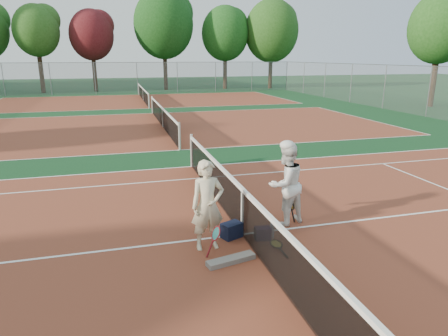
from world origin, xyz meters
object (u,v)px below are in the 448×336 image
object	(u,v)px
player_a	(208,205)
player_b	(286,184)
sports_bag_navy	(232,230)
racket_black_held	(290,211)
racket_red	(216,241)
water_bottle	(272,231)
net_main	(242,212)
racket_spare	(276,245)
sports_bag_purple	(263,233)

from	to	relation	value
player_a	player_b	distance (m)	2.03
sports_bag_navy	racket_black_held	bearing A→B (deg)	13.10
player_a	sports_bag_navy	world-z (taller)	player_a
player_b	racket_red	bearing A→B (deg)	10.82
sports_bag_navy	water_bottle	distance (m)	0.82
net_main	player_a	distance (m)	0.97
player_b	racket_spare	bearing A→B (deg)	40.51
net_main	water_bottle	xyz separation A→B (m)	(0.54, -0.31, -0.36)
water_bottle	player_b	bearing A→B (deg)	49.26
player_b	racket_red	world-z (taller)	player_b
sports_bag_purple	water_bottle	size ratio (longest dim) A/B	1.03
net_main	sports_bag_navy	size ratio (longest dim) A/B	27.58
player_a	racket_spare	bearing A→B (deg)	-18.69
net_main	racket_spare	size ratio (longest dim) A/B	18.35
player_a	net_main	bearing A→B (deg)	22.13
sports_bag_navy	water_bottle	xyz separation A→B (m)	(0.78, -0.24, -0.01)
racket_black_held	sports_bag_purple	size ratio (longest dim) A/B	1.89
racket_red	water_bottle	world-z (taller)	racket_red
sports_bag_purple	net_main	bearing A→B (deg)	136.85
sports_bag_navy	sports_bag_purple	world-z (taller)	sports_bag_navy
racket_red	racket_spare	world-z (taller)	racket_red
net_main	sports_bag_navy	xyz separation A→B (m)	(-0.25, -0.07, -0.35)
net_main	player_b	bearing A→B (deg)	16.86
net_main	player_b	world-z (taller)	player_b
racket_black_held	racket_spare	world-z (taller)	racket_black_held
player_a	player_b	xyz separation A→B (m)	(1.90, 0.71, 0.03)
player_a	racket_black_held	xyz separation A→B (m)	(2.00, 0.64, -0.58)
racket_red	racket_black_held	xyz separation A→B (m)	(1.93, 0.97, 0.01)
water_bottle	sports_bag_navy	bearing A→B (deg)	163.15
net_main	sports_bag_purple	distance (m)	0.60
racket_spare	water_bottle	bearing A→B (deg)	-15.84
player_a	racket_spare	world-z (taller)	player_a
racket_red	sports_bag_purple	size ratio (longest dim) A/B	1.80
racket_spare	sports_bag_navy	size ratio (longest dim) A/B	1.50
player_a	racket_black_held	size ratio (longest dim) A/B	2.97
net_main	racket_spare	xyz separation A→B (m)	(0.45, -0.74, -0.45)
racket_red	racket_black_held	distance (m)	2.16
net_main	racket_black_held	xyz separation A→B (m)	(1.19, 0.26, -0.22)
player_b	racket_black_held	distance (m)	0.62
racket_red	sports_bag_purple	distance (m)	1.15
player_a	racket_red	xyz separation A→B (m)	(0.07, -0.33, -0.59)
player_b	racket_black_held	xyz separation A→B (m)	(0.10, -0.07, -0.61)
racket_red	sports_bag_purple	world-z (taller)	racket_red
racket_black_held	player_b	bearing A→B (deg)	-44.89
player_a	player_b	size ratio (longest dim) A/B	0.96
player_b	sports_bag_navy	size ratio (longest dim) A/B	4.53
player_a	racket_spare	xyz separation A→B (m)	(1.27, -0.36, -0.81)
sports_bag_purple	racket_spare	bearing A→B (deg)	-74.11
sports_bag_purple	racket_red	bearing A→B (deg)	-159.59
net_main	sports_bag_navy	bearing A→B (deg)	-164.01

